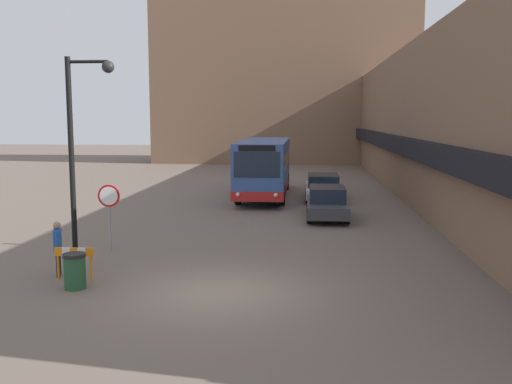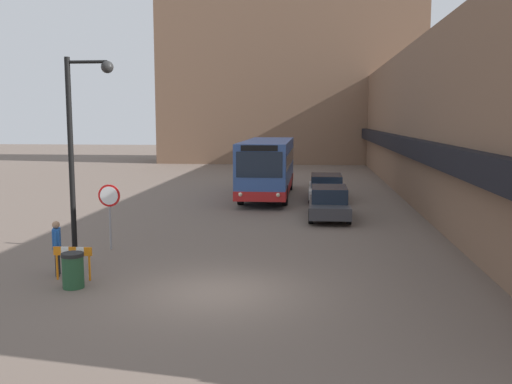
{
  "view_description": "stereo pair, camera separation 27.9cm",
  "coord_description": "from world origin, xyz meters",
  "px_view_note": "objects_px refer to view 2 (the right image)",
  "views": [
    {
      "loc": [
        2.2,
        -14.14,
        4.48
      ],
      "look_at": [
        0.52,
        5.3,
        1.95
      ],
      "focal_mm": 40.0,
      "sensor_mm": 36.0,
      "label": 1
    },
    {
      "loc": [
        2.48,
        -14.11,
        4.48
      ],
      "look_at": [
        0.52,
        5.3,
        1.95
      ],
      "focal_mm": 40.0,
      "sensor_mm": 36.0,
      "label": 2
    }
  ],
  "objects_px": {
    "parked_car_front": "(329,203)",
    "trash_bin": "(73,270)",
    "street_lamp": "(80,139)",
    "city_bus": "(268,166)",
    "parked_car_middle": "(326,187)",
    "construction_barricade": "(73,257)",
    "pedestrian": "(57,243)",
    "stop_sign": "(109,203)"
  },
  "relations": [
    {
      "from": "city_bus",
      "to": "street_lamp",
      "type": "bearing_deg",
      "value": -104.92
    },
    {
      "from": "city_bus",
      "to": "parked_car_front",
      "type": "bearing_deg",
      "value": -64.18
    },
    {
      "from": "city_bus",
      "to": "pedestrian",
      "type": "distance_m",
      "value": 17.72
    },
    {
      "from": "street_lamp",
      "to": "pedestrian",
      "type": "bearing_deg",
      "value": -110.89
    },
    {
      "from": "parked_car_middle",
      "to": "street_lamp",
      "type": "distance_m",
      "value": 17.36
    },
    {
      "from": "city_bus",
      "to": "stop_sign",
      "type": "bearing_deg",
      "value": -107.33
    },
    {
      "from": "parked_car_middle",
      "to": "stop_sign",
      "type": "xyz_separation_m",
      "value": [
        -7.62,
        -12.98,
        0.92
      ]
    },
    {
      "from": "trash_bin",
      "to": "pedestrian",
      "type": "bearing_deg",
      "value": 130.01
    },
    {
      "from": "street_lamp",
      "to": "trash_bin",
      "type": "xyz_separation_m",
      "value": [
        0.58,
        -2.13,
        -3.4
      ]
    },
    {
      "from": "parked_car_middle",
      "to": "construction_barricade",
      "type": "xyz_separation_m",
      "value": [
        -7.33,
        -16.71,
        -0.04
      ]
    },
    {
      "from": "stop_sign",
      "to": "trash_bin",
      "type": "height_order",
      "value": "stop_sign"
    },
    {
      "from": "parked_car_front",
      "to": "street_lamp",
      "type": "xyz_separation_m",
      "value": [
        -7.6,
        -9.22,
        3.16
      ]
    },
    {
      "from": "stop_sign",
      "to": "trash_bin",
      "type": "bearing_deg",
      "value": -82.42
    },
    {
      "from": "parked_car_front",
      "to": "street_lamp",
      "type": "height_order",
      "value": "street_lamp"
    },
    {
      "from": "pedestrian",
      "to": "construction_barricade",
      "type": "height_order",
      "value": "pedestrian"
    },
    {
      "from": "stop_sign",
      "to": "pedestrian",
      "type": "height_order",
      "value": "stop_sign"
    },
    {
      "from": "city_bus",
      "to": "construction_barricade",
      "type": "xyz_separation_m",
      "value": [
        -4.01,
        -17.5,
        -1.08
      ]
    },
    {
      "from": "parked_car_middle",
      "to": "trash_bin",
      "type": "relative_size",
      "value": 5.11
    },
    {
      "from": "pedestrian",
      "to": "trash_bin",
      "type": "distance_m",
      "value": 1.56
    },
    {
      "from": "city_bus",
      "to": "parked_car_middle",
      "type": "height_order",
      "value": "city_bus"
    },
    {
      "from": "city_bus",
      "to": "stop_sign",
      "type": "distance_m",
      "value": 14.43
    },
    {
      "from": "parked_car_middle",
      "to": "construction_barricade",
      "type": "relative_size",
      "value": 4.41
    },
    {
      "from": "stop_sign",
      "to": "trash_bin",
      "type": "relative_size",
      "value": 2.37
    },
    {
      "from": "parked_car_middle",
      "to": "street_lamp",
      "type": "bearing_deg",
      "value": -116.44
    },
    {
      "from": "city_bus",
      "to": "parked_car_front",
      "type": "relative_size",
      "value": 2.41
    },
    {
      "from": "parked_car_front",
      "to": "pedestrian",
      "type": "height_order",
      "value": "pedestrian"
    },
    {
      "from": "construction_barricade",
      "to": "parked_car_front",
      "type": "bearing_deg",
      "value": 55.44
    },
    {
      "from": "city_bus",
      "to": "stop_sign",
      "type": "height_order",
      "value": "city_bus"
    },
    {
      "from": "city_bus",
      "to": "parked_car_front",
      "type": "xyz_separation_m",
      "value": [
        3.32,
        -6.86,
        -1.04
      ]
    },
    {
      "from": "parked_car_middle",
      "to": "street_lamp",
      "type": "relative_size",
      "value": 0.78
    },
    {
      "from": "city_bus",
      "to": "pedestrian",
      "type": "bearing_deg",
      "value": -105.27
    },
    {
      "from": "pedestrian",
      "to": "street_lamp",
      "type": "bearing_deg",
      "value": 139.96
    },
    {
      "from": "parked_car_middle",
      "to": "construction_barricade",
      "type": "height_order",
      "value": "parked_car_middle"
    },
    {
      "from": "street_lamp",
      "to": "construction_barricade",
      "type": "bearing_deg",
      "value": -79.2
    },
    {
      "from": "parked_car_front",
      "to": "trash_bin",
      "type": "height_order",
      "value": "parked_car_front"
    },
    {
      "from": "parked_car_front",
      "to": "pedestrian",
      "type": "relative_size",
      "value": 2.73
    },
    {
      "from": "parked_car_front",
      "to": "stop_sign",
      "type": "distance_m",
      "value": 10.33
    },
    {
      "from": "parked_car_front",
      "to": "street_lamp",
      "type": "relative_size",
      "value": 0.69
    },
    {
      "from": "city_bus",
      "to": "stop_sign",
      "type": "relative_size",
      "value": 4.64
    },
    {
      "from": "parked_car_front",
      "to": "street_lamp",
      "type": "bearing_deg",
      "value": -129.5
    },
    {
      "from": "city_bus",
      "to": "parked_car_middle",
      "type": "xyz_separation_m",
      "value": [
        3.32,
        -0.79,
        -1.05
      ]
    },
    {
      "from": "parked_car_front",
      "to": "stop_sign",
      "type": "relative_size",
      "value": 1.92
    }
  ]
}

